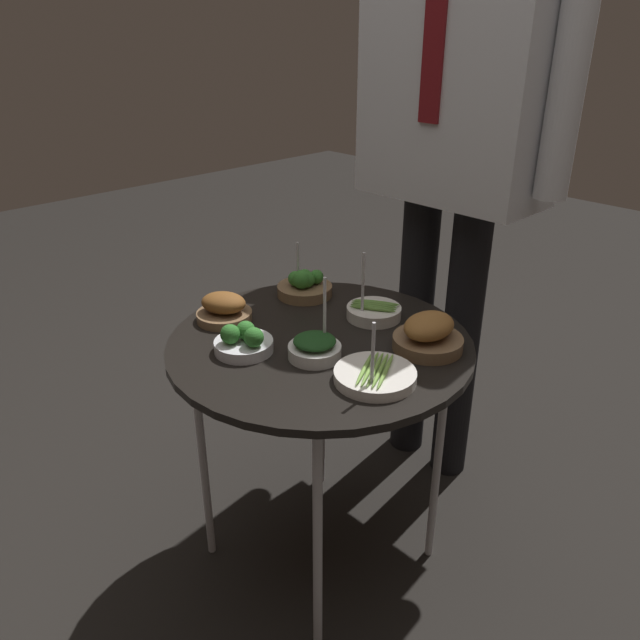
{
  "coord_description": "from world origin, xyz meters",
  "views": [
    {
      "loc": [
        0.89,
        -0.86,
        1.29
      ],
      "look_at": [
        0.0,
        0.0,
        0.69
      ],
      "focal_mm": 35.0,
      "sensor_mm": 36.0,
      "label": 1
    }
  ],
  "objects_px": {
    "serving_cart": "(320,357)",
    "bowl_broccoli_far_rim": "(305,286)",
    "bowl_asparagus_front_center": "(374,311)",
    "bowl_broccoli_front_left": "(244,342)",
    "bowl_roast_mid_left": "(428,335)",
    "bowl_spinach_center": "(315,347)",
    "bowl_roast_back_left": "(224,309)",
    "waiter_figure": "(458,104)",
    "bowl_asparagus_back_right": "(375,375)"
  },
  "relations": [
    {
      "from": "bowl_broccoli_far_rim",
      "to": "bowl_roast_mid_left",
      "type": "height_order",
      "value": "bowl_broccoli_far_rim"
    },
    {
      "from": "bowl_roast_back_left",
      "to": "bowl_broccoli_front_left",
      "type": "xyz_separation_m",
      "value": [
        0.16,
        -0.06,
        -0.0
      ]
    },
    {
      "from": "bowl_broccoli_front_left",
      "to": "bowl_roast_mid_left",
      "type": "distance_m",
      "value": 0.4
    },
    {
      "from": "bowl_asparagus_back_right",
      "to": "bowl_broccoli_far_rim",
      "type": "bearing_deg",
      "value": 155.26
    },
    {
      "from": "bowl_spinach_center",
      "to": "bowl_roast_mid_left",
      "type": "height_order",
      "value": "bowl_spinach_center"
    },
    {
      "from": "bowl_asparagus_back_right",
      "to": "serving_cart",
      "type": "bearing_deg",
      "value": 167.88
    },
    {
      "from": "bowl_asparagus_front_center",
      "to": "bowl_broccoli_far_rim",
      "type": "distance_m",
      "value": 0.22
    },
    {
      "from": "serving_cart",
      "to": "bowl_spinach_center",
      "type": "distance_m",
      "value": 0.1
    },
    {
      "from": "bowl_broccoli_far_rim",
      "to": "waiter_figure",
      "type": "relative_size",
      "value": 0.08
    },
    {
      "from": "bowl_asparagus_front_center",
      "to": "bowl_broccoli_far_rim",
      "type": "relative_size",
      "value": 1.21
    },
    {
      "from": "bowl_asparagus_back_right",
      "to": "bowl_roast_mid_left",
      "type": "distance_m",
      "value": 0.18
    },
    {
      "from": "bowl_asparagus_front_center",
      "to": "bowl_broccoli_front_left",
      "type": "relative_size",
      "value": 1.35
    },
    {
      "from": "bowl_spinach_center",
      "to": "serving_cart",
      "type": "bearing_deg",
      "value": 127.96
    },
    {
      "from": "bowl_roast_back_left",
      "to": "bowl_broccoli_far_rim",
      "type": "bearing_deg",
      "value": 83.92
    },
    {
      "from": "bowl_roast_back_left",
      "to": "waiter_figure",
      "type": "relative_size",
      "value": 0.08
    },
    {
      "from": "bowl_asparagus_back_right",
      "to": "waiter_figure",
      "type": "xyz_separation_m",
      "value": [
        -0.26,
        0.59,
        0.44
      ]
    },
    {
      "from": "bowl_asparagus_front_center",
      "to": "bowl_broccoli_far_rim",
      "type": "bearing_deg",
      "value": -172.65
    },
    {
      "from": "bowl_broccoli_front_left",
      "to": "bowl_roast_mid_left",
      "type": "bearing_deg",
      "value": 48.03
    },
    {
      "from": "serving_cart",
      "to": "bowl_broccoli_far_rim",
      "type": "height_order",
      "value": "bowl_broccoli_far_rim"
    },
    {
      "from": "serving_cart",
      "to": "bowl_spinach_center",
      "type": "height_order",
      "value": "bowl_spinach_center"
    },
    {
      "from": "bowl_spinach_center",
      "to": "bowl_roast_mid_left",
      "type": "bearing_deg",
      "value": 54.8
    },
    {
      "from": "serving_cart",
      "to": "bowl_broccoli_far_rim",
      "type": "bearing_deg",
      "value": 145.04
    },
    {
      "from": "serving_cart",
      "to": "bowl_broccoli_far_rim",
      "type": "distance_m",
      "value": 0.26
    },
    {
      "from": "waiter_figure",
      "to": "bowl_asparagus_back_right",
      "type": "bearing_deg",
      "value": -66.01
    },
    {
      "from": "bowl_broccoli_front_left",
      "to": "bowl_roast_mid_left",
      "type": "xyz_separation_m",
      "value": [
        0.27,
        0.3,
        0.01
      ]
    },
    {
      "from": "bowl_roast_back_left",
      "to": "bowl_broccoli_far_rim",
      "type": "relative_size",
      "value": 0.94
    },
    {
      "from": "bowl_roast_back_left",
      "to": "bowl_asparagus_front_center",
      "type": "xyz_separation_m",
      "value": [
        0.24,
        0.26,
        -0.01
      ]
    },
    {
      "from": "bowl_broccoli_far_rim",
      "to": "bowl_roast_mid_left",
      "type": "xyz_separation_m",
      "value": [
        0.4,
        -0.01,
        0.01
      ]
    },
    {
      "from": "bowl_spinach_center",
      "to": "waiter_figure",
      "type": "bearing_deg",
      "value": 100.15
    },
    {
      "from": "bowl_broccoli_front_left",
      "to": "waiter_figure",
      "type": "distance_m",
      "value": 0.82
    },
    {
      "from": "bowl_broccoli_far_rim",
      "to": "waiter_figure",
      "type": "bearing_deg",
      "value": 69.61
    },
    {
      "from": "bowl_roast_mid_left",
      "to": "waiter_figure",
      "type": "xyz_separation_m",
      "value": [
        -0.25,
        0.4,
        0.42
      ]
    },
    {
      "from": "bowl_roast_mid_left",
      "to": "waiter_figure",
      "type": "height_order",
      "value": "waiter_figure"
    },
    {
      "from": "bowl_spinach_center",
      "to": "bowl_broccoli_front_left",
      "type": "distance_m",
      "value": 0.15
    },
    {
      "from": "bowl_broccoli_far_rim",
      "to": "bowl_broccoli_front_left",
      "type": "relative_size",
      "value": 1.11
    },
    {
      "from": "bowl_asparagus_back_right",
      "to": "waiter_figure",
      "type": "distance_m",
      "value": 0.78
    },
    {
      "from": "serving_cart",
      "to": "bowl_broccoli_far_rim",
      "type": "xyz_separation_m",
      "value": [
        -0.21,
        0.15,
        0.07
      ]
    },
    {
      "from": "bowl_roast_mid_left",
      "to": "waiter_figure",
      "type": "bearing_deg",
      "value": 121.91
    },
    {
      "from": "bowl_asparagus_back_right",
      "to": "bowl_roast_mid_left",
      "type": "bearing_deg",
      "value": 93.07
    },
    {
      "from": "bowl_asparagus_front_center",
      "to": "bowl_spinach_center",
      "type": "height_order",
      "value": "same"
    },
    {
      "from": "serving_cart",
      "to": "bowl_broccoli_front_left",
      "type": "relative_size",
      "value": 5.35
    },
    {
      "from": "serving_cart",
      "to": "bowl_asparagus_front_center",
      "type": "distance_m",
      "value": 0.18
    },
    {
      "from": "bowl_roast_back_left",
      "to": "bowl_broccoli_front_left",
      "type": "height_order",
      "value": "same"
    },
    {
      "from": "bowl_broccoli_front_left",
      "to": "bowl_asparagus_back_right",
      "type": "distance_m",
      "value": 0.3
    },
    {
      "from": "bowl_roast_back_left",
      "to": "bowl_asparagus_front_center",
      "type": "bearing_deg",
      "value": 47.88
    },
    {
      "from": "bowl_broccoli_front_left",
      "to": "bowl_asparagus_back_right",
      "type": "xyz_separation_m",
      "value": [
        0.28,
        0.11,
        -0.01
      ]
    },
    {
      "from": "bowl_roast_back_left",
      "to": "serving_cart",
      "type": "bearing_deg",
      "value": 21.46
    },
    {
      "from": "bowl_spinach_center",
      "to": "waiter_figure",
      "type": "xyz_separation_m",
      "value": [
        -0.11,
        0.61,
        0.43
      ]
    },
    {
      "from": "bowl_spinach_center",
      "to": "bowl_broccoli_far_rim",
      "type": "relative_size",
      "value": 1.22
    },
    {
      "from": "bowl_spinach_center",
      "to": "bowl_broccoli_far_rim",
      "type": "distance_m",
      "value": 0.33
    }
  ]
}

